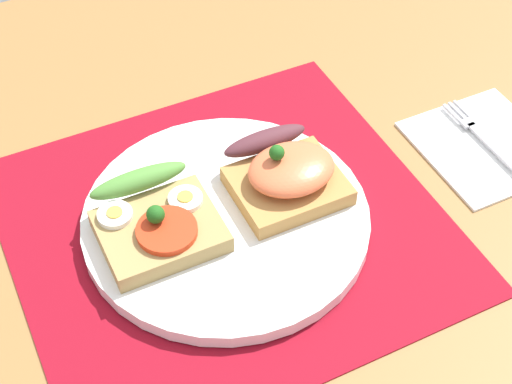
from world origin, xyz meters
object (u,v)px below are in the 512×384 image
object	(u,v)px
plate	(226,219)
sandwich_egg_tomato	(156,220)
sandwich_salmon	(286,173)
fork	(484,138)
napkin	(485,144)

from	to	relation	value
plate	sandwich_egg_tomato	bearing A→B (deg)	170.85
plate	sandwich_salmon	size ratio (longest dim) A/B	2.64
sandwich_egg_tomato	sandwich_salmon	distance (cm)	12.49
sandwich_egg_tomato	plate	bearing A→B (deg)	-9.15
fork	plate	bearing A→B (deg)	177.13
sandwich_egg_tomato	napkin	distance (cm)	34.00
plate	sandwich_egg_tomato	size ratio (longest dim) A/B	2.53
napkin	fork	bearing A→B (deg)	82.15
sandwich_egg_tomato	sandwich_salmon	bearing A→B (deg)	-2.10
plate	napkin	xyz separation A→B (cm)	(27.61, -1.81, -0.68)
fork	sandwich_egg_tomato	bearing A→B (deg)	175.97
plate	fork	distance (cm)	27.70
sandwich_egg_tomato	napkin	world-z (taller)	sandwich_egg_tomato
sandwich_salmon	napkin	distance (cm)	21.68
sandwich_egg_tomato	napkin	bearing A→B (deg)	-4.74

